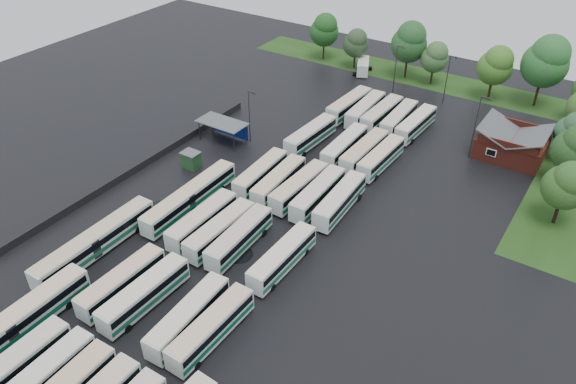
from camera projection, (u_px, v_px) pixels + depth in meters
The scene contains 50 objects.
ground at pixel (223, 248), 70.89m from camera, with size 160.00×160.00×0.00m, color black.
brick_building at pixel (511, 146), 88.46m from camera, with size 10.07×8.60×5.39m.
wash_shed at pixel (224, 124), 92.09m from camera, with size 8.20×4.20×3.58m.
utility_hut at pixel (191, 160), 86.11m from camera, with size 2.70×2.20×2.62m.
grass_strip_north at pixel (429, 79), 114.59m from camera, with size 80.00×10.00×0.01m, color #1D3F10.
grass_strip_east at pixel (575, 175), 85.03m from camera, with size 10.00×50.00×0.01m, color #1D3F10.
west_fence at pixel (142, 166), 86.05m from camera, with size 0.10×50.00×1.20m, color #2D2D30.
bus_r0c0 at pixel (15, 367), 53.80m from camera, with size 2.51×11.59×3.22m.
bus_r0c1 at pixel (42, 379), 52.71m from camera, with size 2.68×11.39×3.15m.
bus_r1c0 at pixel (122, 282), 63.40m from camera, with size 2.59×11.48×3.19m.
bus_r1c1 at pixel (144, 294), 61.80m from camera, with size 2.76×11.83×3.28m.
bus_r1c3 at pixel (188, 317), 59.10m from camera, with size 3.05×11.68×3.22m.
bus_r1c4 at pixel (211, 328), 57.84m from camera, with size 2.57×11.51×3.20m.
bus_r2c0 at pixel (202, 221), 72.70m from camera, with size 2.60×11.78×3.27m.
bus_r2c1 at pixel (220, 230), 71.07m from camera, with size 2.64×11.65×3.23m.
bus_r2c2 at pixel (239, 238), 69.88m from camera, with size 2.96×11.69×3.23m.
bus_r2c4 at pixel (282, 257), 66.83m from camera, with size 2.52×11.53×3.20m.
bus_r3c0 at pixel (261, 174), 82.06m from camera, with size 2.98×11.52×3.18m.
bus_r3c1 at pixel (279, 181), 80.41m from camera, with size 3.02×11.63×3.21m.
bus_r3c2 at pixel (299, 187), 79.12m from camera, with size 2.86×11.79×3.26m.
bus_r3c3 at pixel (318, 194), 77.69m from camera, with size 2.82×11.90×3.29m.
bus_r3c4 at pixel (340, 200), 76.37m from camera, with size 3.10×11.95×3.30m.
bus_r4c0 at pixel (311, 135), 91.43m from camera, with size 3.06×11.95×3.30m.
bus_r4c2 at pixel (344, 146), 88.54m from camera, with size 2.73×11.79×3.27m.
bus_r4c3 at pixel (364, 152), 87.14m from camera, with size 2.75×11.92×3.31m.
bus_r4c4 at pixel (381, 158), 85.78m from camera, with size 2.77×11.43×3.16m.
bus_r5c0 at pixel (349, 105), 100.65m from camera, with size 3.08×12.07×3.33m.
bus_r5c1 at pixel (365, 110), 99.10m from camera, with size 2.87×11.87×3.28m.
bus_r5c2 at pixel (382, 114), 97.85m from camera, with size 2.83×11.79×3.26m.
bus_r5c3 at pixel (399, 119), 96.40m from camera, with size 2.69×11.48×3.18m.
bus_r5c4 at pixel (416, 124), 94.79m from camera, with size 2.95×11.53×3.18m.
artic_bus_west_a at pixel (14, 326), 58.00m from camera, with size 2.75×17.84×3.30m.
artic_bus_west_b at pixel (190, 197), 77.09m from camera, with size 2.68×17.27×3.20m.
artic_bus_west_c at pixel (96, 242), 69.07m from camera, with size 2.64×17.77×3.29m.
minibus at pixel (363, 66), 116.44m from camera, with size 4.63×6.52×2.68m.
tree_north_0 at pixel (325, 30), 119.92m from camera, with size 6.19×6.19×10.24m.
tree_north_1 at pixel (356, 43), 116.38m from camera, with size 5.19×5.19×8.59m.
tree_north_2 at pixel (410, 41), 110.97m from camera, with size 7.14×7.14×11.83m.
tree_north_3 at pixel (435, 57), 109.35m from camera, with size 5.36×5.36×8.87m.
tree_north_4 at pixel (496, 65), 102.90m from camera, with size 6.44×6.44×10.66m.
tree_north_5 at pixel (547, 61), 99.44m from camera, with size 8.26×8.26×13.67m.
tree_east_0 at pixel (567, 185), 71.56m from camera, with size 5.88×5.88×9.74m.
tree_east_2 at pixel (574, 131), 84.82m from camera, with size 5.27×5.27×8.73m.
lamp_post_ne at pixel (477, 123), 85.69m from camera, with size 1.63×0.32×10.60m.
lamp_post_nw at pixel (250, 113), 90.47m from camera, with size 1.40×0.27×9.10m.
lamp_post_back_w at pixel (396, 67), 105.22m from camera, with size 1.51×0.29×9.80m.
lamp_post_back_e at pixel (448, 76), 102.45m from camera, with size 1.43×0.28×9.26m.
puddle_0 at pixel (47, 354), 57.24m from camera, with size 6.48×6.48×0.01m, color black.
puddle_2 at pixel (169, 216), 76.56m from camera, with size 8.20×8.20×0.01m, color black.
puddle_3 at pixel (239, 254), 69.93m from camera, with size 3.63×3.63×0.01m, color black.
Camera 1 is at (36.60, -40.88, 46.20)m, focal length 35.00 mm.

